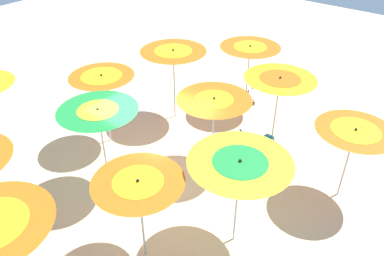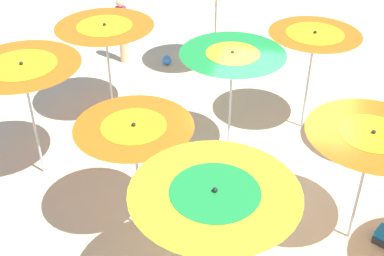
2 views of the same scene
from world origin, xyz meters
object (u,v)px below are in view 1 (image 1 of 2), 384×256
object	(u,v)px
lounger_1	(253,93)
beach_umbrella_10	(139,187)
beach_umbrella_8	(354,136)
beach_umbrella_4	(280,83)
beach_umbrella_2	(102,80)
lounger_2	(233,145)
beach_umbrella_9	(240,169)
beach_umbrella_6	(98,115)
beach_umbrella_5	(214,104)
lounger_0	(260,143)
beach_umbrella_0	(250,52)
beach_umbrella_1	(173,56)

from	to	relation	value
lounger_1	beach_umbrella_10	bearing A→B (deg)	-9.59
beach_umbrella_8	beach_umbrella_4	bearing A→B (deg)	155.74
beach_umbrella_2	beach_umbrella_8	xyz separation A→B (m)	(6.78, 2.15, -0.23)
beach_umbrella_2	beach_umbrella_4	world-z (taller)	beach_umbrella_2
lounger_1	lounger_2	distance (m)	3.57
beach_umbrella_2	beach_umbrella_9	world-z (taller)	beach_umbrella_9
beach_umbrella_6	lounger_1	distance (m)	7.14
beach_umbrella_2	beach_umbrella_5	world-z (taller)	beach_umbrella_2
lounger_2	beach_umbrella_9	bearing A→B (deg)	60.52
lounger_1	beach_umbrella_8	bearing A→B (deg)	32.25
beach_umbrella_5	beach_umbrella_9	size ratio (longest dim) A/B	0.94
beach_umbrella_9	lounger_0	xyz separation A→B (m)	(-1.34, 3.56, -1.98)
beach_umbrella_2	lounger_0	distance (m)	5.23
beach_umbrella_0	beach_umbrella_5	xyz separation A→B (m)	(1.00, -3.48, -0.11)
beach_umbrella_9	beach_umbrella_0	bearing A→B (deg)	119.35
beach_umbrella_5	lounger_1	distance (m)	4.80
beach_umbrella_0	beach_umbrella_2	bearing A→B (deg)	-116.82
beach_umbrella_2	beach_umbrella_5	bearing A→B (deg)	18.28
lounger_2	beach_umbrella_1	bearing A→B (deg)	-71.83
beach_umbrella_2	beach_umbrella_4	size ratio (longest dim) A/B	1.05
beach_umbrella_5	beach_umbrella_2	bearing A→B (deg)	-161.72
beach_umbrella_5	lounger_1	world-z (taller)	beach_umbrella_5
beach_umbrella_6	beach_umbrella_10	world-z (taller)	beach_umbrella_6
beach_umbrella_5	lounger_0	xyz separation A→B (m)	(0.75, 1.55, -1.87)
beach_umbrella_5	lounger_0	world-z (taller)	beach_umbrella_5
beach_umbrella_1	lounger_1	size ratio (longest dim) A/B	1.95
beach_umbrella_1	beach_umbrella_4	distance (m)	3.53
beach_umbrella_4	beach_umbrella_9	size ratio (longest dim) A/B	0.93
beach_umbrella_5	lounger_0	size ratio (longest dim) A/B	1.75
beach_umbrella_4	beach_umbrella_8	size ratio (longest dim) A/B	1.04
beach_umbrella_8	lounger_1	world-z (taller)	beach_umbrella_8
beach_umbrella_9	lounger_2	bearing A→B (deg)	123.87
beach_umbrella_1	lounger_2	world-z (taller)	beach_umbrella_1
beach_umbrella_10	lounger_2	distance (m)	4.93
beach_umbrella_9	beach_umbrella_5	bearing A→B (deg)	136.19
beach_umbrella_5	lounger_0	bearing A→B (deg)	64.24
beach_umbrella_8	beach_umbrella_9	distance (m)	3.37
beach_umbrella_5	beach_umbrella_8	xyz separation A→B (m)	(3.48, 1.05, -0.12)
beach_umbrella_1	beach_umbrella_4	bearing A→B (deg)	15.27
beach_umbrella_2	lounger_1	distance (m)	6.13
beach_umbrella_2	beach_umbrella_6	distance (m)	2.13
beach_umbrella_6	lounger_0	bearing A→B (deg)	58.59
beach_umbrella_6	beach_umbrella_9	size ratio (longest dim) A/B	1.02
beach_umbrella_9	lounger_0	world-z (taller)	beach_umbrella_9
beach_umbrella_4	beach_umbrella_2	bearing A→B (deg)	-140.76
beach_umbrella_5	beach_umbrella_10	size ratio (longest dim) A/B	1.01
beach_umbrella_2	beach_umbrella_9	size ratio (longest dim) A/B	0.98
beach_umbrella_2	beach_umbrella_1	bearing A→B (deg)	73.73
beach_umbrella_0	beach_umbrella_5	size ratio (longest dim) A/B	1.06
beach_umbrella_10	lounger_0	bearing A→B (deg)	89.69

